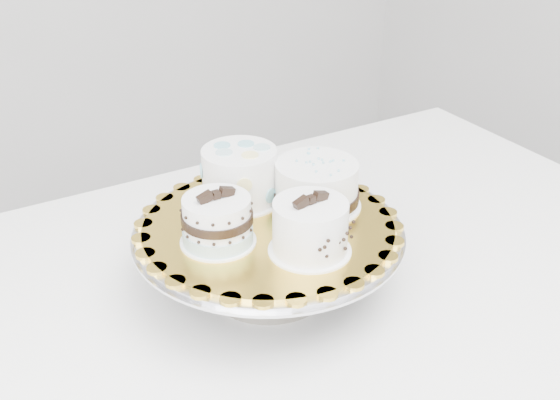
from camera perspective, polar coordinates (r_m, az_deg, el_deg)
table at (r=1.07m, az=1.48°, el=-9.75°), size 1.39×1.02×0.75m
cake_stand at (r=0.98m, az=-0.93°, el=-3.82°), size 0.38×0.38×0.10m
cake_board at (r=0.96m, az=-0.95°, el=-2.09°), size 0.40×0.40×0.01m
cake_swirl at (r=0.89m, az=2.47°, el=-2.36°), size 0.11×0.11×0.09m
cake_banded at (r=0.91m, az=-5.12°, el=-1.81°), size 0.10×0.10×0.08m
cake_dots at (r=1.01m, az=-3.29°, el=2.07°), size 0.14×0.14×0.08m
cake_ribbon at (r=0.99m, az=3.04°, el=1.13°), size 0.14×0.14×0.07m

